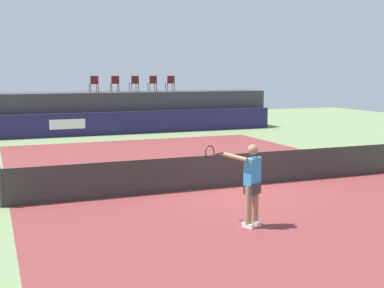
{
  "coord_description": "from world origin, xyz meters",
  "views": [
    {
      "loc": [
        -6.32,
        -12.93,
        3.25
      ],
      "look_at": [
        -0.38,
        2.0,
        1.0
      ],
      "focal_mm": 47.61,
      "sensor_mm": 36.0,
      "label": 1
    }
  ],
  "objects_px": {
    "spectator_chair_right": "(153,83)",
    "spectator_chair_far_right": "(170,83)",
    "spectator_chair_left": "(115,83)",
    "tennis_player": "(251,182)",
    "spectator_chair_center": "(134,83)",
    "tennis_ball": "(173,169)",
    "spectator_chair_far_left": "(94,83)"
  },
  "relations": [
    {
      "from": "spectator_chair_right",
      "to": "tennis_ball",
      "type": "bearing_deg",
      "value": -104.36
    },
    {
      "from": "spectator_chair_far_left",
      "to": "spectator_chair_far_right",
      "type": "bearing_deg",
      "value": -0.1
    },
    {
      "from": "spectator_chair_left",
      "to": "tennis_player",
      "type": "distance_m",
      "value": 19.12
    },
    {
      "from": "spectator_chair_left",
      "to": "spectator_chair_center",
      "type": "height_order",
      "value": "same"
    },
    {
      "from": "spectator_chair_left",
      "to": "spectator_chair_right",
      "type": "relative_size",
      "value": 1.0
    },
    {
      "from": "spectator_chair_left",
      "to": "spectator_chair_far_right",
      "type": "bearing_deg",
      "value": -4.39
    },
    {
      "from": "spectator_chair_right",
      "to": "tennis_ball",
      "type": "height_order",
      "value": "spectator_chair_right"
    },
    {
      "from": "tennis_player",
      "to": "spectator_chair_far_right",
      "type": "bearing_deg",
      "value": 75.75
    },
    {
      "from": "spectator_chair_far_left",
      "to": "spectator_chair_left",
      "type": "distance_m",
      "value": 1.24
    },
    {
      "from": "spectator_chair_far_left",
      "to": "spectator_chair_center",
      "type": "bearing_deg",
      "value": 1.66
    },
    {
      "from": "spectator_chair_center",
      "to": "spectator_chair_right",
      "type": "distance_m",
      "value": 1.14
    },
    {
      "from": "spectator_chair_center",
      "to": "tennis_ball",
      "type": "height_order",
      "value": "spectator_chair_center"
    },
    {
      "from": "tennis_ball",
      "to": "spectator_chair_far_left",
      "type": "bearing_deg",
      "value": 91.21
    },
    {
      "from": "spectator_chair_right",
      "to": "spectator_chair_center",
      "type": "bearing_deg",
      "value": -172.14
    },
    {
      "from": "spectator_chair_far_left",
      "to": "spectator_chair_left",
      "type": "xyz_separation_m",
      "value": [
        1.22,
        0.24,
        0.0
      ]
    },
    {
      "from": "spectator_chair_center",
      "to": "tennis_ball",
      "type": "relative_size",
      "value": 13.06
    },
    {
      "from": "spectator_chair_far_right",
      "to": "spectator_chair_right",
      "type": "bearing_deg",
      "value": 167.06
    },
    {
      "from": "spectator_chair_left",
      "to": "spectator_chair_far_right",
      "type": "xyz_separation_m",
      "value": [
        3.21,
        -0.25,
        0.0
      ]
    },
    {
      "from": "spectator_chair_far_right",
      "to": "tennis_ball",
      "type": "distance_m",
      "value": 13.12
    },
    {
      "from": "spectator_chair_far_right",
      "to": "tennis_player",
      "type": "height_order",
      "value": "spectator_chair_far_right"
    },
    {
      "from": "spectator_chair_left",
      "to": "spectator_chair_far_right",
      "type": "height_order",
      "value": "same"
    },
    {
      "from": "spectator_chair_far_left",
      "to": "spectator_chair_left",
      "type": "relative_size",
      "value": 1.0
    },
    {
      "from": "spectator_chair_right",
      "to": "tennis_player",
      "type": "distance_m",
      "value": 19.41
    },
    {
      "from": "spectator_chair_center",
      "to": "spectator_chair_far_left",
      "type": "bearing_deg",
      "value": -178.34
    },
    {
      "from": "spectator_chair_center",
      "to": "spectator_chair_far_right",
      "type": "distance_m",
      "value": 2.13
    },
    {
      "from": "spectator_chair_far_left",
      "to": "tennis_player",
      "type": "bearing_deg",
      "value": -91.01
    },
    {
      "from": "spectator_chair_center",
      "to": "tennis_ball",
      "type": "distance_m",
      "value": 12.68
    },
    {
      "from": "spectator_chair_center",
      "to": "spectator_chair_right",
      "type": "xyz_separation_m",
      "value": [
        1.13,
        0.16,
        0.0
      ]
    },
    {
      "from": "spectator_chair_right",
      "to": "spectator_chair_far_right",
      "type": "xyz_separation_m",
      "value": [
        1.0,
        -0.23,
        0.0
      ]
    },
    {
      "from": "spectator_chair_right",
      "to": "spectator_chair_far_right",
      "type": "relative_size",
      "value": 1.0
    },
    {
      "from": "spectator_chair_center",
      "to": "tennis_player",
      "type": "distance_m",
      "value": 19.07
    },
    {
      "from": "spectator_chair_right",
      "to": "tennis_ball",
      "type": "distance_m",
      "value": 13.05
    }
  ]
}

